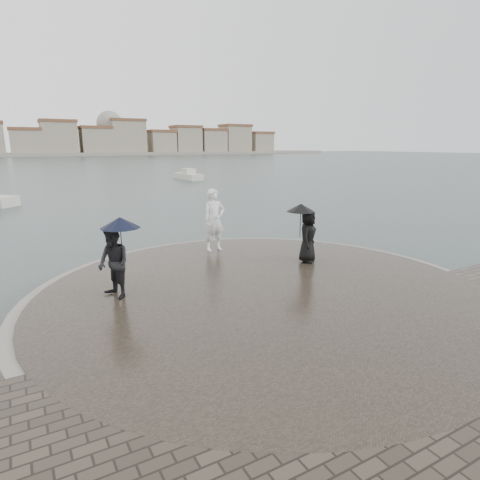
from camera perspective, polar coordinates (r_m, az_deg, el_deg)
ground at (r=8.63m, az=16.51°, el=-16.02°), size 400.00×400.00×0.00m
kerb_ring at (r=11.00m, az=3.36°, el=-7.93°), size 12.50×12.50×0.32m
quay_tip at (r=11.00m, az=3.36°, el=-7.83°), size 11.90×11.90×0.36m
statue at (r=14.60m, az=-3.69°, el=2.86°), size 0.83×0.55×2.26m
visitor_left at (r=10.53m, az=-17.36°, el=-2.00°), size 1.23×1.14×2.04m
visitor_right at (r=13.28m, az=9.41°, el=1.42°), size 1.22×1.05×1.95m
far_skyline at (r=165.81m, az=-30.41°, el=12.14°), size 260.00×20.00×37.00m
boats at (r=40.91m, az=-17.68°, el=7.49°), size 24.48×18.55×1.50m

